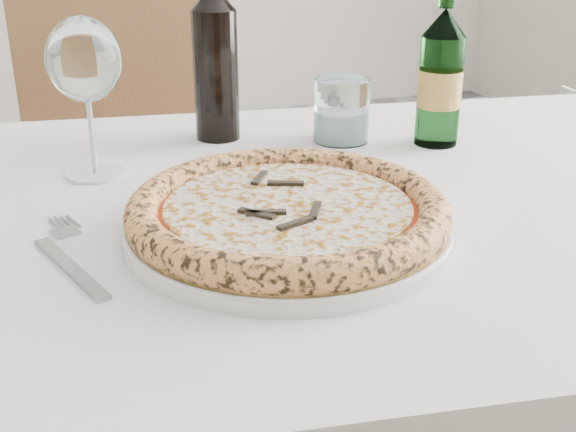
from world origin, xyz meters
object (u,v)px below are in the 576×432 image
at_px(dining_table, 261,272).
at_px(beer_bottle, 440,78).
at_px(tumbler, 341,115).
at_px(chair_far, 124,166).
at_px(pizza, 288,210).
at_px(wine_glass, 84,63).
at_px(wine_bottle, 215,62).
at_px(plate, 288,226).

xyz_separation_m(dining_table, beer_bottle, (0.30, 0.13, 0.19)).
bearing_deg(dining_table, tumbler, 46.17).
height_order(chair_far, pizza, chair_far).
relative_size(dining_table, beer_bottle, 6.17).
distance_m(tumbler, beer_bottle, 0.15).
distance_m(wine_glass, wine_bottle, 0.22).
height_order(beer_bottle, wine_bottle, wine_bottle).
xyz_separation_m(chair_far, wine_glass, (-0.10, -0.68, 0.36)).
height_order(tumbler, wine_bottle, wine_bottle).
bearing_deg(chair_far, plate, -85.33).
height_order(dining_table, pizza, pizza).
distance_m(dining_table, wine_bottle, 0.33).
distance_m(dining_table, beer_bottle, 0.38).
relative_size(wine_glass, beer_bottle, 0.83).
relative_size(tumbler, wine_bottle, 0.34).
distance_m(plate, tumbler, 0.34).
xyz_separation_m(wine_glass, wine_bottle, (0.18, 0.11, -0.03)).
bearing_deg(wine_bottle, dining_table, -92.80).
bearing_deg(beer_bottle, wine_bottle, 156.07).
height_order(dining_table, chair_far, chair_far).
height_order(wine_glass, beer_bottle, beer_bottle).
bearing_deg(dining_table, wine_glass, 139.36).
height_order(plate, beer_bottle, beer_bottle).
relative_size(chair_far, beer_bottle, 3.94).
bearing_deg(plate, wine_bottle, 87.98).
relative_size(dining_table, wine_glass, 7.40).
relative_size(pizza, beer_bottle, 1.40).
bearing_deg(tumbler, wine_glass, -173.93).
distance_m(dining_table, tumbler, 0.29).
height_order(tumbler, beer_bottle, beer_bottle).
bearing_deg(beer_bottle, chair_far, 118.32).
xyz_separation_m(chair_far, pizza, (0.08, -0.93, 0.25)).
bearing_deg(tumbler, pizza, -121.94).
distance_m(wine_glass, tumbler, 0.37).
bearing_deg(chair_far, dining_table, -84.76).
bearing_deg(chair_far, pizza, -85.33).
relative_size(dining_table, plate, 4.28).
bearing_deg(dining_table, chair_far, 95.24).
bearing_deg(plate, pizza, -120.00).
distance_m(dining_table, wine_glass, 0.33).
bearing_deg(plate, wine_glass, 124.81).
relative_size(dining_table, pizza, 4.39).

